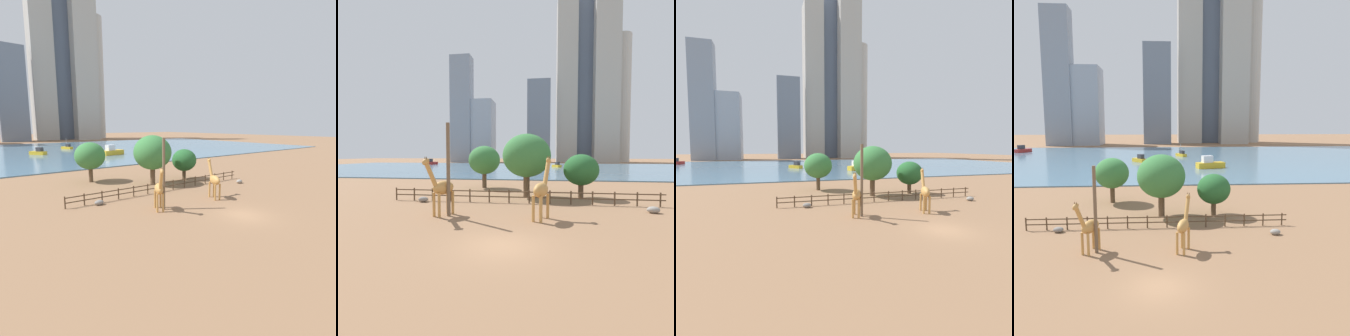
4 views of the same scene
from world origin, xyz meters
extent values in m
plane|color=#8C6647|center=(0.00, 80.00, 0.00)|extent=(400.00, 400.00, 0.00)
cube|color=slate|center=(0.00, 77.00, 0.10)|extent=(180.00, 86.00, 0.20)
cylinder|color=#C18C47|center=(-5.59, 5.36, 0.92)|extent=(0.28, 0.28, 1.85)
cylinder|color=#C18C47|center=(-6.11, 5.60, 0.92)|extent=(0.28, 0.28, 1.85)
cylinder|color=#C18C47|center=(-4.99, 6.65, 0.92)|extent=(0.28, 0.28, 1.85)
cylinder|color=#C18C47|center=(-5.50, 6.90, 0.92)|extent=(0.28, 0.28, 1.85)
ellipsoid|color=#C18C47|center=(-5.55, 6.13, 2.17)|extent=(1.60, 2.19, 1.07)
cylinder|color=#C18C47|center=(-6.06, 5.03, 3.29)|extent=(0.80, 1.22, 1.98)
ellipsoid|color=#C18C47|center=(-6.25, 4.62, 4.21)|extent=(0.63, 0.85, 0.67)
cone|color=brown|center=(-6.18, 4.58, 4.52)|extent=(0.13, 0.13, 0.19)
cone|color=brown|center=(-6.33, 4.65, 4.52)|extent=(0.13, 0.13, 0.19)
cylinder|color=#C18C47|center=(1.92, 6.49, 0.93)|extent=(0.27, 0.27, 1.85)
cylinder|color=#C18C47|center=(2.46, 6.30, 0.93)|extent=(0.27, 0.27, 1.85)
cylinder|color=#C18C47|center=(1.43, 5.15, 0.93)|extent=(0.27, 0.27, 1.85)
cylinder|color=#C18C47|center=(1.97, 4.95, 0.93)|extent=(0.27, 0.27, 1.85)
ellipsoid|color=#C18C47|center=(1.95, 5.72, 2.17)|extent=(1.47, 2.20, 1.07)
cylinder|color=#C18C47|center=(2.36, 6.86, 3.31)|extent=(0.71, 1.22, 1.99)
ellipsoid|color=#C18C47|center=(2.51, 7.27, 4.24)|extent=(0.58, 0.85, 0.67)
cone|color=brown|center=(2.43, 7.30, 4.55)|extent=(0.12, 0.12, 0.20)
cone|color=brown|center=(2.58, 7.24, 4.55)|extent=(0.12, 0.12, 0.20)
cylinder|color=brown|center=(-5.07, 5.96, 3.57)|extent=(0.28, 0.28, 7.14)
ellipsoid|color=gray|center=(-9.71, 11.27, 0.27)|extent=(0.98, 0.71, 0.53)
ellipsoid|color=gray|center=(10.94, 9.25, 0.27)|extent=(0.99, 0.71, 0.54)
cylinder|color=#4C3826|center=(-13.00, 12.00, 0.65)|extent=(0.14, 0.14, 1.30)
cylinder|color=#4C3826|center=(-11.03, 12.00, 0.65)|extent=(0.14, 0.14, 1.30)
cylinder|color=#4C3826|center=(-9.06, 12.00, 0.65)|extent=(0.14, 0.14, 1.30)
cylinder|color=#4C3826|center=(-7.10, 12.00, 0.65)|extent=(0.14, 0.14, 1.30)
cylinder|color=#4C3826|center=(-5.13, 12.00, 0.65)|extent=(0.14, 0.14, 1.30)
cylinder|color=#4C3826|center=(-3.16, 12.00, 0.65)|extent=(0.14, 0.14, 1.30)
cylinder|color=#4C3826|center=(-1.19, 12.00, 0.65)|extent=(0.14, 0.14, 1.30)
cylinder|color=#4C3826|center=(0.78, 12.00, 0.65)|extent=(0.14, 0.14, 1.30)
cylinder|color=#4C3826|center=(2.74, 12.00, 0.65)|extent=(0.14, 0.14, 1.30)
cylinder|color=#4C3826|center=(4.71, 12.00, 0.65)|extent=(0.14, 0.14, 1.30)
cylinder|color=#4C3826|center=(6.68, 12.00, 0.65)|extent=(0.14, 0.14, 1.30)
cylinder|color=#4C3826|center=(8.65, 12.00, 0.65)|extent=(0.14, 0.14, 1.30)
cylinder|color=#4C3826|center=(10.61, 12.00, 0.65)|extent=(0.14, 0.14, 1.30)
cylinder|color=#4C3826|center=(12.58, 12.00, 0.65)|extent=(0.14, 0.14, 1.30)
cube|color=#4C3826|center=(0.00, 12.00, 1.10)|extent=(26.10, 0.08, 0.10)
cube|color=#4C3826|center=(0.00, 12.00, 0.59)|extent=(26.10, 0.08, 0.10)
cylinder|color=brown|center=(0.25, 16.05, 1.23)|extent=(0.70, 0.70, 2.46)
ellipsoid|color=#387A3D|center=(0.25, 16.05, 4.61)|extent=(5.37, 5.37, 4.83)
cylinder|color=brown|center=(-6.18, 23.04, 1.08)|extent=(0.61, 0.61, 2.16)
ellipsoid|color=#387A3D|center=(-6.18, 23.04, 3.94)|extent=(4.44, 4.44, 4.00)
cylinder|color=brown|center=(6.17, 16.16, 0.77)|extent=(0.57, 0.57, 1.55)
ellipsoid|color=#26602D|center=(6.17, 16.16, 3.06)|extent=(3.78, 3.78, 3.40)
cube|color=gold|center=(11.69, 54.03, 0.85)|extent=(6.85, 3.88, 1.29)
cube|color=silver|center=(10.91, 53.83, 2.27)|extent=(2.65, 2.09, 1.55)
cube|color=gold|center=(-5.28, 66.77, 0.68)|extent=(4.24, 4.86, 0.96)
cube|color=#333338|center=(-4.92, 66.29, 1.73)|extent=(1.95, 2.06, 1.15)
cube|color=gold|center=(6.66, 80.81, 0.62)|extent=(3.35, 4.37, 0.83)
cube|color=#333338|center=(6.92, 80.36, 1.53)|extent=(1.61, 1.80, 1.00)
cylinder|color=silver|center=(6.56, 81.00, 2.49)|extent=(0.16, 0.16, 2.92)
cube|color=#B22D28|center=(-48.11, 98.89, 0.78)|extent=(4.54, 6.16, 1.17)
cube|color=#333338|center=(-48.44, 98.24, 2.07)|extent=(2.21, 2.51, 1.40)
cube|color=#ADA89E|center=(15.80, 154.87, 48.96)|extent=(11.91, 14.12, 97.92)
cube|color=slate|center=(25.95, 155.65, 53.95)|extent=(15.11, 8.23, 107.91)
cube|color=#ADA89E|center=(37.22, 144.48, 53.76)|extent=(13.62, 8.55, 107.52)
cube|color=#939EAD|center=(-34.27, 141.32, 18.21)|extent=(13.34, 15.78, 36.43)
cylinder|color=#B7B2A8|center=(48.45, 158.14, 38.54)|extent=(11.97, 11.97, 77.07)
cube|color=slate|center=(-0.97, 147.81, 24.50)|extent=(13.53, 10.27, 49.00)
cube|color=gray|center=(-45.68, 137.01, 30.77)|extent=(11.90, 8.91, 61.53)
camera|label=1|loc=(-19.86, -14.59, 8.30)|focal=28.00mm
camera|label=2|loc=(2.14, -13.13, 4.74)|focal=28.00mm
camera|label=3|loc=(-13.90, -17.98, 6.80)|focal=28.00mm
camera|label=4|loc=(0.13, -19.85, 10.46)|focal=35.00mm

